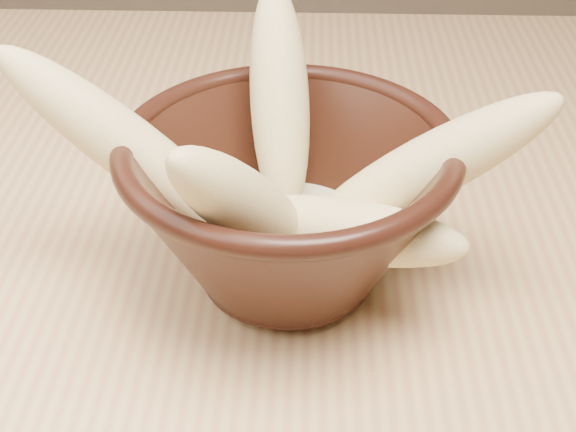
% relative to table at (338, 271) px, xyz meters
% --- Properties ---
extents(table, '(1.20, 0.80, 0.75)m').
position_rel_table_xyz_m(table, '(0.00, 0.00, 0.00)').
color(table, tan).
rests_on(table, ground).
extents(bowl, '(0.22, 0.22, 0.12)m').
position_rel_table_xyz_m(bowl, '(-0.04, -0.11, 0.15)').
color(bowl, black).
rests_on(bowl, table).
extents(milk_puddle, '(0.13, 0.13, 0.02)m').
position_rel_table_xyz_m(milk_puddle, '(-0.04, -0.11, 0.12)').
color(milk_puddle, beige).
rests_on(milk_puddle, bowl).
extents(banana_upright, '(0.06, 0.13, 0.16)m').
position_rel_table_xyz_m(banana_upright, '(-0.05, -0.05, 0.19)').
color(banana_upright, tan).
rests_on(banana_upright, bowl).
extents(banana_left, '(0.18, 0.06, 0.16)m').
position_rel_table_xyz_m(banana_left, '(-0.14, -0.11, 0.19)').
color(banana_left, tan).
rests_on(banana_left, bowl).
extents(banana_right, '(0.18, 0.05, 0.14)m').
position_rel_table_xyz_m(banana_right, '(0.05, -0.11, 0.18)').
color(banana_right, tan).
rests_on(banana_right, bowl).
extents(banana_across, '(0.16, 0.09, 0.05)m').
position_rel_table_xyz_m(banana_across, '(-0.00, -0.14, 0.15)').
color(banana_across, tan).
rests_on(banana_across, bowl).
extents(banana_front, '(0.11, 0.14, 0.15)m').
position_rel_table_xyz_m(banana_front, '(-0.06, -0.16, 0.18)').
color(banana_front, tan).
rests_on(banana_front, bowl).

